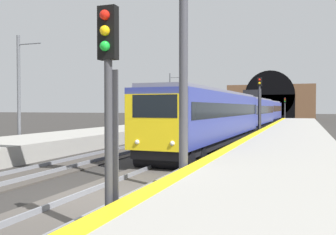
# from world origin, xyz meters

# --- Properties ---
(ground_plane) EXTENTS (320.00, 320.00, 0.00)m
(ground_plane) POSITION_xyz_m (0.00, 0.00, 0.00)
(ground_plane) COLOR #302D2B
(platform_right) EXTENTS (112.00, 4.96, 0.93)m
(platform_right) POSITION_xyz_m (0.00, -4.63, 0.47)
(platform_right) COLOR #9E9B93
(platform_right) RESTS_ON ground_plane
(platform_right_edge_strip) EXTENTS (112.00, 0.50, 0.01)m
(platform_right_edge_strip) POSITION_xyz_m (0.00, -2.40, 0.93)
(platform_right_edge_strip) COLOR yellow
(platform_right_edge_strip) RESTS_ON platform_right
(track_main_line) EXTENTS (160.00, 3.18, 0.21)m
(track_main_line) POSITION_xyz_m (0.00, 0.00, 0.04)
(track_main_line) COLOR #4C4742
(track_main_line) RESTS_ON ground_plane
(train_main_approaching) EXTENTS (56.70, 3.33, 4.65)m
(train_main_approaching) POSITION_xyz_m (33.06, 0.00, 2.13)
(train_main_approaching) COLOR navy
(train_main_approaching) RESTS_ON ground_plane
(train_adjacent_platform) EXTENTS (38.84, 2.87, 4.14)m
(train_adjacent_platform) POSITION_xyz_m (37.46, 4.76, 2.37)
(train_adjacent_platform) COLOR navy
(train_adjacent_platform) RESTS_ON ground_plane
(railway_signal_near) EXTENTS (0.39, 0.38, 4.69)m
(railway_signal_near) POSITION_xyz_m (-3.04, -1.85, 2.87)
(railway_signal_near) COLOR #38383D
(railway_signal_near) RESTS_ON ground_plane
(railway_signal_mid) EXTENTS (0.39, 0.38, 5.30)m
(railway_signal_mid) POSITION_xyz_m (23.79, -1.85, 3.10)
(railway_signal_mid) COLOR #38383D
(railway_signal_mid) RESTS_ON ground_plane
(railway_signal_far) EXTENTS (0.39, 0.38, 4.69)m
(railway_signal_far) POSITION_xyz_m (69.76, -1.85, 2.86)
(railway_signal_far) COLOR #38383D
(railway_signal_far) RESTS_ON ground_plane
(overhead_signal_gantry) EXTENTS (0.70, 8.95, 7.79)m
(overhead_signal_gantry) POSITION_xyz_m (1.57, 2.38, 5.85)
(overhead_signal_gantry) COLOR #3F3F47
(overhead_signal_gantry) RESTS_ON ground_plane
(tunnel_portal) EXTENTS (2.87, 20.98, 11.75)m
(tunnel_portal) POSITION_xyz_m (86.20, 2.38, 4.20)
(tunnel_portal) COLOR brown
(tunnel_portal) RESTS_ON ground_plane
(catenary_mast_near) EXTENTS (0.22, 2.22, 7.50)m
(catenary_mast_near) POSITION_xyz_m (40.38, 12.23, 3.87)
(catenary_mast_near) COLOR #595B60
(catenary_mast_near) RESTS_ON ground_plane
(catenary_mast_far) EXTENTS (0.22, 1.90, 7.45)m
(catenary_mast_far) POSITION_xyz_m (10.46, 12.24, 3.82)
(catenary_mast_far) COLOR #595B60
(catenary_mast_far) RESTS_ON ground_plane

